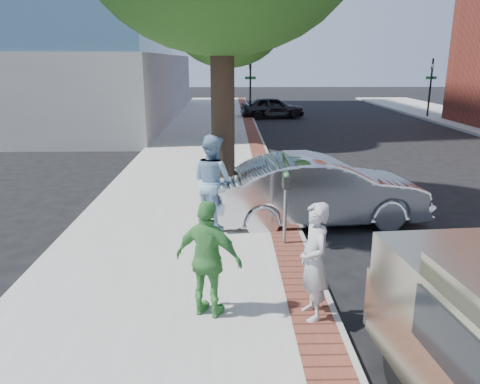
{
  "coord_description": "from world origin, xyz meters",
  "views": [
    {
      "loc": [
        -0.46,
        -8.47,
        3.67
      ],
      "look_at": [
        -0.26,
        0.28,
        1.2
      ],
      "focal_mm": 35.0,
      "sensor_mm": 36.0,
      "label": 1
    }
  ],
  "objects_px": {
    "person_gray": "(314,262)",
    "bg_car": "(272,107)",
    "parking_meter": "(286,193)",
    "person_officer": "(213,182)",
    "sedan_silver": "(319,191)",
    "person_green": "(209,260)"
  },
  "relations": [
    {
      "from": "person_gray",
      "to": "bg_car",
      "type": "height_order",
      "value": "person_gray"
    },
    {
      "from": "parking_meter",
      "to": "person_gray",
      "type": "bearing_deg",
      "value": -88.41
    },
    {
      "from": "person_officer",
      "to": "bg_car",
      "type": "distance_m",
      "value": 21.43
    },
    {
      "from": "person_gray",
      "to": "bg_car",
      "type": "relative_size",
      "value": 0.41
    },
    {
      "from": "parking_meter",
      "to": "sedan_silver",
      "type": "distance_m",
      "value": 1.91
    },
    {
      "from": "parking_meter",
      "to": "bg_car",
      "type": "xyz_separation_m",
      "value": [
        1.76,
        22.23,
        -0.5
      ]
    },
    {
      "from": "sedan_silver",
      "to": "person_gray",
      "type": "bearing_deg",
      "value": 162.1
    },
    {
      "from": "parking_meter",
      "to": "person_officer",
      "type": "distance_m",
      "value": 1.79
    },
    {
      "from": "person_officer",
      "to": "person_green",
      "type": "distance_m",
      "value": 3.72
    },
    {
      "from": "parking_meter",
      "to": "person_gray",
      "type": "height_order",
      "value": "person_gray"
    },
    {
      "from": "person_green",
      "to": "bg_car",
      "type": "bearing_deg",
      "value": -73.78
    },
    {
      "from": "parking_meter",
      "to": "person_officer",
      "type": "height_order",
      "value": "person_officer"
    },
    {
      "from": "sedan_silver",
      "to": "bg_car",
      "type": "height_order",
      "value": "sedan_silver"
    },
    {
      "from": "sedan_silver",
      "to": "bg_car",
      "type": "bearing_deg",
      "value": -8.39
    },
    {
      "from": "person_green",
      "to": "sedan_silver",
      "type": "bearing_deg",
      "value": -95.56
    },
    {
      "from": "person_gray",
      "to": "sedan_silver",
      "type": "height_order",
      "value": "person_gray"
    },
    {
      "from": "person_officer",
      "to": "person_green",
      "type": "xyz_separation_m",
      "value": [
        0.07,
        -3.71,
        -0.17
      ]
    },
    {
      "from": "person_officer",
      "to": "parking_meter",
      "type": "bearing_deg",
      "value": -170.19
    },
    {
      "from": "person_officer",
      "to": "person_green",
      "type": "bearing_deg",
      "value": 136.75
    },
    {
      "from": "parking_meter",
      "to": "person_green",
      "type": "bearing_deg",
      "value": -117.4
    },
    {
      "from": "person_officer",
      "to": "bg_car",
      "type": "height_order",
      "value": "person_officer"
    },
    {
      "from": "person_gray",
      "to": "bg_car",
      "type": "distance_m",
      "value": 25.05
    }
  ]
}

